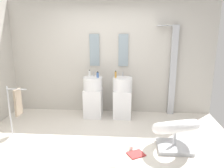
# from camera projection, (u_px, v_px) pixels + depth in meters

# --- Properties ---
(ground_plane) EXTENTS (4.80, 3.60, 0.04)m
(ground_plane) POSITION_uv_depth(u_px,v_px,m) (101.00, 145.00, 3.90)
(ground_plane) COLOR silver
(rear_partition) EXTENTS (4.80, 0.10, 2.60)m
(rear_partition) POSITION_uv_depth(u_px,v_px,m) (109.00, 58.00, 5.17)
(rear_partition) COLOR beige
(rear_partition) RESTS_ON ground_plane
(pedestal_sink_left) EXTENTS (0.43, 0.43, 1.02)m
(pedestal_sink_left) POSITION_uv_depth(u_px,v_px,m) (93.00, 96.00, 5.00)
(pedestal_sink_left) COLOR white
(pedestal_sink_left) RESTS_ON ground_plane
(pedestal_sink_right) EXTENTS (0.43, 0.43, 1.02)m
(pedestal_sink_right) POSITION_uv_depth(u_px,v_px,m) (122.00, 97.00, 4.95)
(pedestal_sink_right) COLOR white
(pedestal_sink_right) RESTS_ON ground_plane
(vanity_mirror_left) EXTENTS (0.22, 0.03, 0.72)m
(vanity_mirror_left) POSITION_uv_depth(u_px,v_px,m) (95.00, 50.00, 5.08)
(vanity_mirror_left) COLOR #8C9EA8
(vanity_mirror_right) EXTENTS (0.22, 0.03, 0.72)m
(vanity_mirror_right) POSITION_uv_depth(u_px,v_px,m) (123.00, 50.00, 5.03)
(vanity_mirror_right) COLOR #8C9EA8
(shower_column) EXTENTS (0.49, 0.24, 2.05)m
(shower_column) POSITION_uv_depth(u_px,v_px,m) (172.00, 69.00, 5.00)
(shower_column) COLOR #B7BABF
(shower_column) RESTS_ON ground_plane
(lounge_chair) EXTENTS (1.00, 1.00, 0.65)m
(lounge_chair) POSITION_uv_depth(u_px,v_px,m) (175.00, 129.00, 3.66)
(lounge_chair) COLOR #B7BABF
(lounge_chair) RESTS_ON ground_plane
(towel_rack) EXTENTS (0.37, 0.22, 0.95)m
(towel_rack) POSITION_uv_depth(u_px,v_px,m) (17.00, 103.00, 4.08)
(towel_rack) COLOR #B7BABF
(towel_rack) RESTS_ON ground_plane
(area_rug) EXTENTS (0.97, 0.68, 0.01)m
(area_rug) POSITION_uv_depth(u_px,v_px,m) (127.00, 155.00, 3.54)
(area_rug) COLOR white
(area_rug) RESTS_ON ground_plane
(magazine_red) EXTENTS (0.32, 0.31, 0.02)m
(magazine_red) POSITION_uv_depth(u_px,v_px,m) (136.00, 154.00, 3.54)
(magazine_red) COLOR #B73838
(magazine_red) RESTS_ON area_rug
(coffee_mug) EXTENTS (0.07, 0.07, 0.09)m
(coffee_mug) POSITION_uv_depth(u_px,v_px,m) (131.00, 148.00, 3.65)
(coffee_mug) COLOR white
(coffee_mug) RESTS_ON area_rug
(soap_bottle_white) EXTENTS (0.04, 0.04, 0.14)m
(soap_bottle_white) POSITION_uv_depth(u_px,v_px,m) (89.00, 73.00, 4.98)
(soap_bottle_white) COLOR white
(soap_bottle_white) RESTS_ON pedestal_sink_left
(soap_bottle_amber) EXTENTS (0.04, 0.04, 0.15)m
(soap_bottle_amber) POSITION_uv_depth(u_px,v_px,m) (116.00, 75.00, 4.83)
(soap_bottle_amber) COLOR #C68C38
(soap_bottle_amber) RESTS_ON pedestal_sink_right
(soap_bottle_blue) EXTENTS (0.05, 0.05, 0.13)m
(soap_bottle_blue) POSITION_uv_depth(u_px,v_px,m) (98.00, 75.00, 4.84)
(soap_bottle_blue) COLOR #4C72B7
(soap_bottle_blue) RESTS_ON pedestal_sink_left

